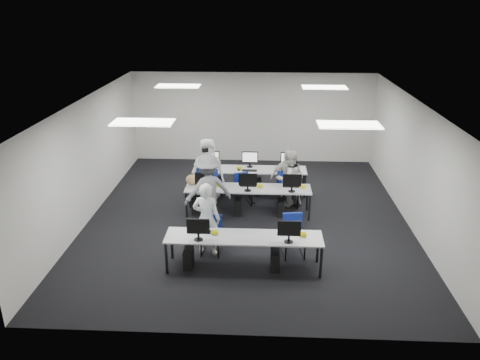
{
  "coord_description": "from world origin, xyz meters",
  "views": [
    {
      "loc": [
        0.33,
        -10.81,
        5.27
      ],
      "look_at": [
        -0.2,
        0.05,
        1.0
      ],
      "focal_mm": 35.0,
      "sensor_mm": 36.0,
      "label": 1
    }
  ],
  "objects_px": {
    "chair_7": "(291,190)",
    "student_3": "(287,177)",
    "chair_5": "(211,189)",
    "chair_1": "(293,243)",
    "student_0": "(206,219)",
    "desk_mid": "(248,190)",
    "chair_6": "(246,193)",
    "chair_3": "(243,195)",
    "student_1": "(289,178)",
    "photographer": "(208,190)",
    "chair_4": "(287,196)",
    "student_2": "(208,171)",
    "desk_front": "(244,239)",
    "chair_2": "(202,193)",
    "chair_0": "(212,242)"
  },
  "relations": [
    {
      "from": "student_2",
      "to": "photographer",
      "type": "height_order",
      "value": "photographer"
    },
    {
      "from": "chair_3",
      "to": "chair_5",
      "type": "distance_m",
      "value": 0.92
    },
    {
      "from": "chair_5",
      "to": "student_3",
      "type": "relative_size",
      "value": 0.64
    },
    {
      "from": "desk_mid",
      "to": "chair_1",
      "type": "xyz_separation_m",
      "value": [
        1.05,
        -2.03,
        -0.39
      ]
    },
    {
      "from": "chair_7",
      "to": "student_3",
      "type": "relative_size",
      "value": 0.64
    },
    {
      "from": "chair_5",
      "to": "student_1",
      "type": "height_order",
      "value": "student_1"
    },
    {
      "from": "desk_front",
      "to": "chair_0",
      "type": "relative_size",
      "value": 3.76
    },
    {
      "from": "chair_1",
      "to": "chair_7",
      "type": "relative_size",
      "value": 0.96
    },
    {
      "from": "desk_front",
      "to": "chair_3",
      "type": "relative_size",
      "value": 3.77
    },
    {
      "from": "student_2",
      "to": "student_3",
      "type": "height_order",
      "value": "student_2"
    },
    {
      "from": "chair_0",
      "to": "chair_7",
      "type": "relative_size",
      "value": 0.88
    },
    {
      "from": "photographer",
      "to": "chair_4",
      "type": "bearing_deg",
      "value": -173.11
    },
    {
      "from": "chair_0",
      "to": "chair_2",
      "type": "distance_m",
      "value": 2.64
    },
    {
      "from": "desk_mid",
      "to": "photographer",
      "type": "distance_m",
      "value": 1.14
    },
    {
      "from": "chair_2",
      "to": "chair_7",
      "type": "bearing_deg",
      "value": 16.41
    },
    {
      "from": "chair_0",
      "to": "chair_1",
      "type": "distance_m",
      "value": 1.78
    },
    {
      "from": "desk_mid",
      "to": "chair_3",
      "type": "xyz_separation_m",
      "value": [
        -0.16,
        0.63,
        -0.41
      ]
    },
    {
      "from": "chair_4",
      "to": "desk_mid",
      "type": "bearing_deg",
      "value": -172.22
    },
    {
      "from": "student_2",
      "to": "chair_6",
      "type": "bearing_deg",
      "value": -10.6
    },
    {
      "from": "student_1",
      "to": "student_2",
      "type": "height_order",
      "value": "student_2"
    },
    {
      "from": "desk_mid",
      "to": "chair_6",
      "type": "distance_m",
      "value": 0.86
    },
    {
      "from": "chair_1",
      "to": "chair_6",
      "type": "xyz_separation_m",
      "value": [
        -1.14,
        2.78,
        -0.02
      ]
    },
    {
      "from": "desk_mid",
      "to": "chair_2",
      "type": "xyz_separation_m",
      "value": [
        -1.25,
        0.57,
        -0.37
      ]
    },
    {
      "from": "desk_mid",
      "to": "student_0",
      "type": "distance_m",
      "value": 2.2
    },
    {
      "from": "desk_front",
      "to": "desk_mid",
      "type": "xyz_separation_m",
      "value": [
        0.0,
        2.6,
        0.0
      ]
    },
    {
      "from": "student_2",
      "to": "desk_front",
      "type": "bearing_deg",
      "value": -81.4
    },
    {
      "from": "chair_1",
      "to": "student_2",
      "type": "height_order",
      "value": "student_2"
    },
    {
      "from": "chair_6",
      "to": "student_2",
      "type": "xyz_separation_m",
      "value": [
        -1.03,
        0.02,
        0.62
      ]
    },
    {
      "from": "chair_5",
      "to": "chair_6",
      "type": "relative_size",
      "value": 1.14
    },
    {
      "from": "desk_front",
      "to": "student_2",
      "type": "relative_size",
      "value": 1.79
    },
    {
      "from": "chair_3",
      "to": "student_1",
      "type": "height_order",
      "value": "student_1"
    },
    {
      "from": "chair_0",
      "to": "chair_3",
      "type": "distance_m",
      "value": 2.71
    },
    {
      "from": "desk_front",
      "to": "chair_2",
      "type": "distance_m",
      "value": 3.43
    },
    {
      "from": "chair_1",
      "to": "student_0",
      "type": "xyz_separation_m",
      "value": [
        -1.88,
        -0.01,
        0.54
      ]
    },
    {
      "from": "student_2",
      "to": "chair_0",
      "type": "bearing_deg",
      "value": -91.8
    },
    {
      "from": "chair_6",
      "to": "chair_7",
      "type": "height_order",
      "value": "chair_7"
    },
    {
      "from": "chair_7",
      "to": "student_3",
      "type": "bearing_deg",
      "value": -108.15
    },
    {
      "from": "chair_6",
      "to": "student_2",
      "type": "distance_m",
      "value": 1.2
    },
    {
      "from": "chair_6",
      "to": "student_2",
      "type": "height_order",
      "value": "student_2"
    },
    {
      "from": "student_3",
      "to": "photographer",
      "type": "height_order",
      "value": "photographer"
    },
    {
      "from": "chair_2",
      "to": "student_2",
      "type": "height_order",
      "value": "student_2"
    },
    {
      "from": "chair_0",
      "to": "desk_front",
      "type": "bearing_deg",
      "value": -32.12
    },
    {
      "from": "chair_5",
      "to": "chair_6",
      "type": "bearing_deg",
      "value": -3.88
    },
    {
      "from": "desk_mid",
      "to": "chair_1",
      "type": "bearing_deg",
      "value": -62.58
    },
    {
      "from": "chair_1",
      "to": "student_3",
      "type": "xyz_separation_m",
      "value": [
        -0.03,
        2.77,
        0.47
      ]
    },
    {
      "from": "chair_5",
      "to": "student_1",
      "type": "distance_m",
      "value": 2.19
    },
    {
      "from": "chair_5",
      "to": "chair_7",
      "type": "height_order",
      "value": "chair_5"
    },
    {
      "from": "chair_0",
      "to": "chair_5",
      "type": "distance_m",
      "value": 2.92
    },
    {
      "from": "chair_2",
      "to": "chair_5",
      "type": "height_order",
      "value": "chair_2"
    },
    {
      "from": "desk_front",
      "to": "student_1",
      "type": "bearing_deg",
      "value": 71.41
    }
  ]
}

